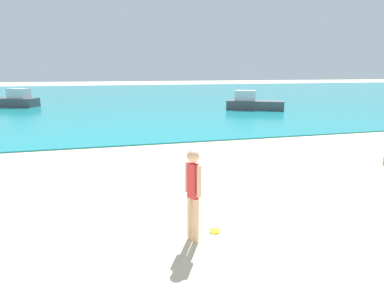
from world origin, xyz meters
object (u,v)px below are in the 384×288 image
Objects in this scene: frisbee at (215,231)px; boat_far at (13,100)px; boat_near at (253,103)px; person_standing at (193,190)px.

boat_far reaches higher than frisbee.
boat_far is (-9.93, 25.70, 0.59)m from frisbee.
boat_near is (9.42, 18.38, 0.58)m from frisbee.
frisbee is at bearing 87.14° from person_standing.
person_standing is 0.38× the size of boat_near.
person_standing is at bearing 135.43° from boat_far.
person_standing reaches higher than boat_near.
person_standing is 21.10m from boat_near.
boat_far reaches higher than boat_near.
person_standing is at bearing -155.97° from frisbee.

